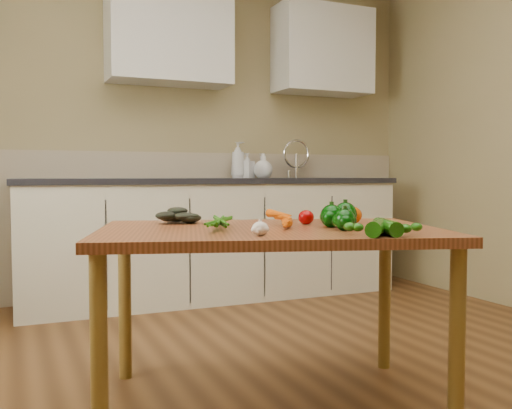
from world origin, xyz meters
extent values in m
cube|color=tan|center=(0.00, 2.51, 1.30)|extent=(4.00, 0.02, 2.60)
cube|color=tan|center=(0.00, 2.48, 0.55)|extent=(3.98, 0.03, 1.10)
cube|color=beige|center=(0.20, 2.19, 0.43)|extent=(2.80, 0.60, 0.86)
cube|color=#25262A|center=(0.20, 2.19, 0.88)|extent=(2.84, 0.64, 0.04)
cube|color=#99999E|center=(0.98, 2.19, 0.84)|extent=(0.55, 0.42, 0.10)
cylinder|color=silver|center=(0.98, 2.37, 1.02)|extent=(0.02, 0.02, 0.24)
cube|color=silver|center=(-0.10, 2.32, 1.95)|extent=(0.90, 0.35, 0.70)
cube|color=silver|center=(1.20, 2.32, 1.95)|extent=(0.80, 0.35, 0.70)
cube|color=brown|center=(-0.26, 0.21, 0.70)|extent=(1.52, 1.20, 0.04)
cylinder|color=olive|center=(-0.95, 0.03, 0.34)|extent=(0.06, 0.06, 0.68)
cylinder|color=olive|center=(0.22, -0.32, 0.34)|extent=(0.06, 0.06, 0.68)
cylinder|color=olive|center=(-0.73, 0.74, 0.34)|extent=(0.06, 0.06, 0.68)
cylinder|color=olive|center=(0.43, 0.39, 0.34)|extent=(0.06, 0.06, 0.68)
imported|color=silver|center=(0.44, 2.32, 1.04)|extent=(0.15, 0.15, 0.28)
imported|color=silver|center=(0.52, 2.30, 1.00)|extent=(0.12, 0.12, 0.20)
imported|color=silver|center=(0.63, 2.25, 1.00)|extent=(0.20, 0.20, 0.19)
ellipsoid|color=white|center=(-0.41, -0.05, 0.74)|extent=(0.06, 0.06, 0.05)
sphere|color=#023303|center=(-0.02, 0.13, 0.76)|extent=(0.09, 0.09, 0.09)
sphere|color=#023303|center=(0.06, 0.15, 0.76)|extent=(0.10, 0.10, 0.10)
sphere|color=#023303|center=(-0.04, 0.00, 0.76)|extent=(0.08, 0.08, 0.08)
ellipsoid|color=#960204|center=(-0.05, 0.29, 0.75)|extent=(0.07, 0.07, 0.06)
ellipsoid|color=#C54904|center=(0.06, 0.27, 0.75)|extent=(0.07, 0.07, 0.06)
ellipsoid|color=#C54904|center=(0.15, 0.24, 0.75)|extent=(0.08, 0.08, 0.07)
cylinder|color=#124C08|center=(0.02, -0.19, 0.74)|extent=(0.12, 0.22, 0.05)
cylinder|color=#124C08|center=(-0.03, -0.20, 0.74)|extent=(0.17, 0.18, 0.06)
camera|label=1|loc=(-1.20, -1.84, 0.93)|focal=40.00mm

